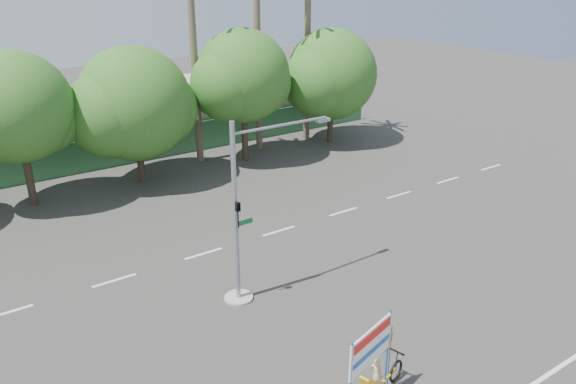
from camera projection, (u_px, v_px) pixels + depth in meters
ground at (357, 329)px, 19.74m from camera, size 120.00×120.00×0.00m
fence at (136, 147)px, 35.78m from camera, size 38.00×0.08×2.00m
building_right at (215, 105)px, 43.09m from camera, size 14.00×8.00×3.60m
tree_left at (16, 112)px, 27.89m from camera, size 6.66×5.60×8.07m
tree_center at (134, 107)px, 31.24m from camera, size 7.62×6.40×7.85m
tree_right at (242, 80)px, 34.61m from camera, size 6.90×5.80×8.36m
tree_far_right at (331, 77)px, 38.49m from camera, size 7.38×6.20×7.94m
palm_mid at (308, 4)px, 37.33m from camera, size 3.73×3.79×15.45m
palm_short at (192, 19)px, 33.10m from camera, size 3.73×3.79×14.45m
traffic_signal at (243, 228)px, 20.53m from camera, size 4.72×1.10×7.00m
trike_billboard at (374, 371)px, 15.97m from camera, size 2.89×1.14×2.93m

